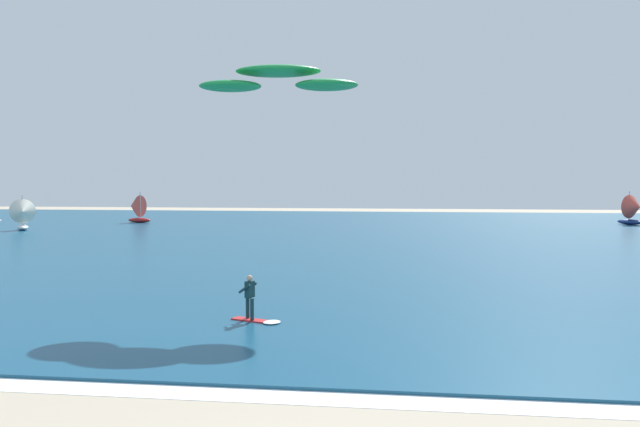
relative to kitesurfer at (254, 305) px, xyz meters
The scene contains 7 objects.
ocean 38.06m from the kitesurfer, 85.25° to the left, with size 160.00×90.00×0.10m, color navy.
shoreline_foam 9.09m from the kitesurfer, 52.21° to the right, with size 103.39×1.83×0.01m, color white.
kitesurfer is the anchor object (origin of this frame).
kite 9.86m from the kitesurfer, 89.30° to the left, with size 6.93×2.57×1.04m.
sailboat_anchored_offshore 51.06m from the kitesurfer, 131.09° to the left, with size 3.01×3.27×3.63m.
sailboat_mid_right 58.12m from the kitesurfer, 117.58° to the left, with size 3.33×2.90×3.76m.
sailboat_mid_left 63.66m from the kitesurfer, 59.65° to the left, with size 3.25×3.53×3.92m.
Camera 1 is at (2.11, -8.92, 5.21)m, focal length 35.46 mm.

